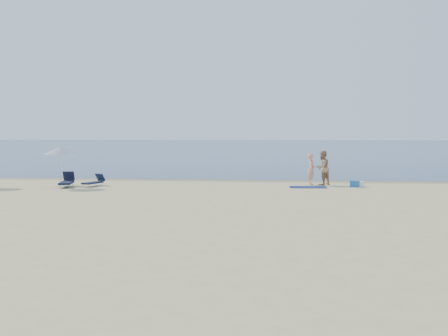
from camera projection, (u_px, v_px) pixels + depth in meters
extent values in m
plane|color=#CEBD89|center=(189.00, 242.00, 15.48)|extent=(160.00, 160.00, 0.00)
cube|color=#0B1A47|center=(271.00, 146.00, 114.71)|extent=(240.00, 160.00, 0.01)
cube|color=#847254|center=(241.00, 181.00, 34.73)|extent=(240.00, 1.60, 0.00)
imported|color=#E39980|center=(311.00, 169.00, 31.86)|extent=(0.44, 0.66, 1.80)
imported|color=#AA7859|center=(322.00, 168.00, 31.82)|extent=(1.19, 1.19, 1.95)
cube|color=#101D51|center=(308.00, 187.00, 30.52)|extent=(2.03, 1.20, 0.03)
cube|color=white|center=(361.00, 184.00, 30.92)|extent=(0.39, 0.35, 0.29)
cube|color=#2060B2|center=(355.00, 184.00, 30.78)|extent=(0.57, 0.48, 0.35)
cylinder|color=silver|center=(59.00, 169.00, 30.28)|extent=(0.12, 0.26, 2.10)
cone|color=white|center=(61.00, 150.00, 30.44)|extent=(2.29, 2.31, 0.52)
sphere|color=silver|center=(61.00, 147.00, 30.43)|extent=(0.06, 0.06, 0.06)
cube|color=#151D3C|center=(92.00, 183.00, 31.09)|extent=(0.94, 1.46, 0.09)
cube|color=#151D3C|center=(100.00, 177.00, 31.68)|extent=(0.59, 0.48, 0.44)
cylinder|color=#A5A5AD|center=(95.00, 185.00, 31.00)|extent=(0.03, 0.03, 0.20)
cube|color=#121732|center=(66.00, 183.00, 30.64)|extent=(0.95, 1.75, 0.11)
cube|color=#121732|center=(69.00, 176.00, 31.44)|extent=(0.68, 0.52, 0.54)
cylinder|color=#A5A5AD|center=(71.00, 185.00, 30.67)|extent=(0.03, 0.03, 0.24)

